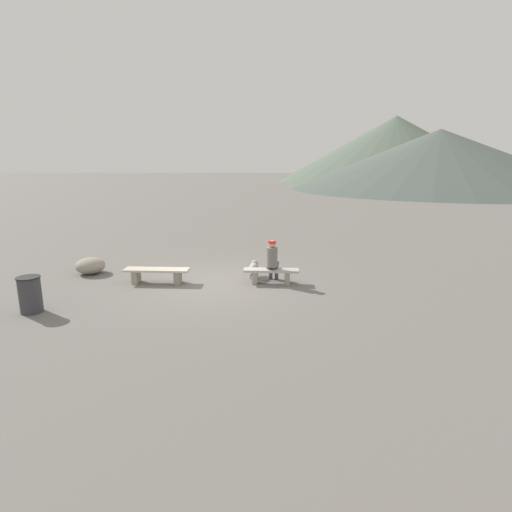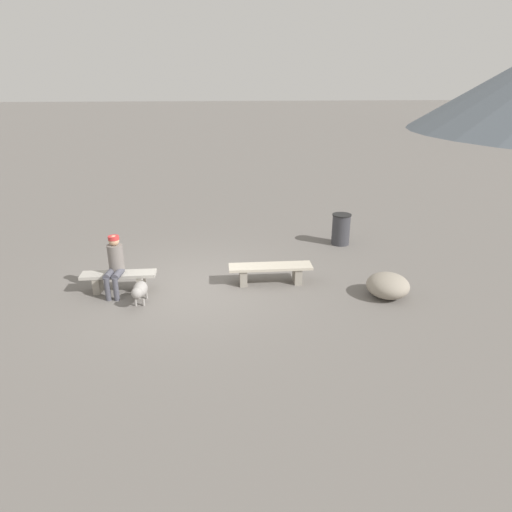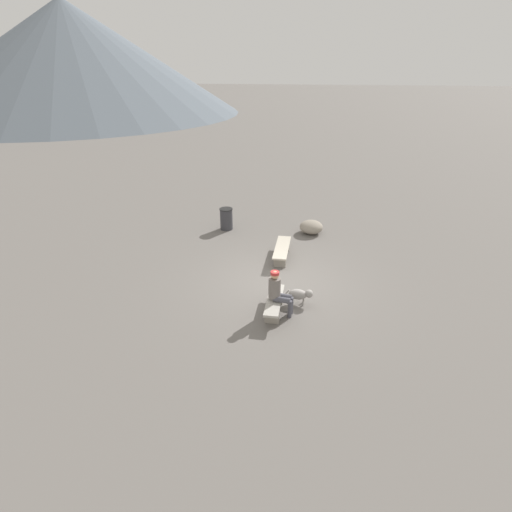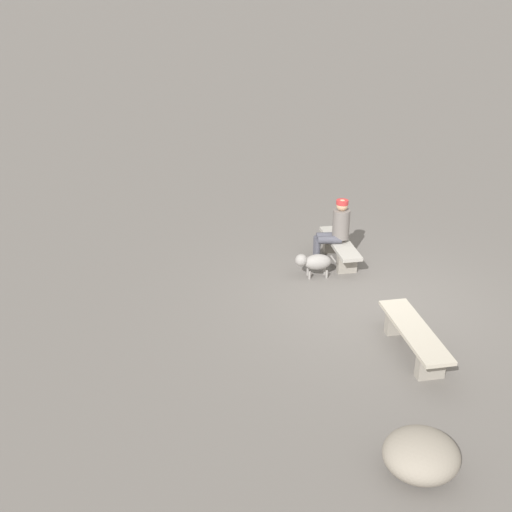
# 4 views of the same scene
# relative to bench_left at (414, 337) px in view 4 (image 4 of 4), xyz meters

# --- Properties ---
(ground) EXTENTS (210.00, 210.00, 0.06)m
(ground) POSITION_rel_bench_left_xyz_m (1.65, 0.01, -0.32)
(ground) COLOR slate
(bench_left) EXTENTS (1.86, 0.51, 0.43)m
(bench_left) POSITION_rel_bench_left_xyz_m (0.00, 0.00, 0.00)
(bench_left) COLOR gray
(bench_left) RESTS_ON ground
(bench_right) EXTENTS (1.58, 0.42, 0.42)m
(bench_right) POSITION_rel_bench_left_xyz_m (3.28, 0.04, -0.00)
(bench_right) COLOR gray
(bench_right) RESTS_ON ground
(seated_person) EXTENTS (0.39, 0.67, 1.26)m
(seated_person) POSITION_rel_bench_left_xyz_m (3.31, 0.14, 0.42)
(seated_person) COLOR slate
(seated_person) RESTS_ON ground
(dog) EXTENTS (0.32, 0.77, 0.46)m
(dog) POSITION_rel_bench_left_xyz_m (2.77, 0.71, 0.01)
(dog) COLOR gray
(dog) RESTS_ON ground
(boulder) EXTENTS (1.05, 1.06, 0.51)m
(boulder) POSITION_rel_bench_left_xyz_m (-2.34, 0.96, -0.04)
(boulder) COLOR gray
(boulder) RESTS_ON ground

